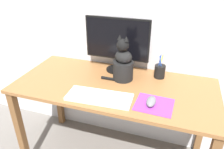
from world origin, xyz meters
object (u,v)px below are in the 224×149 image
monitor (117,42)px  pen_cup (160,71)px  cat (123,64)px  keyboard (99,97)px  computer_mouse_right (151,101)px

monitor → pen_cup: bearing=-2.8°
monitor → cat: monitor is taller
keyboard → cat: size_ratio=1.27×
keyboard → cat: cat is taller
monitor → computer_mouse_right: size_ratio=4.41×
monitor → cat: 0.19m
keyboard → pen_cup: bearing=48.2°
computer_mouse_right → cat: cat is taller
keyboard → pen_cup: (0.33, 0.41, 0.04)m
cat → pen_cup: 0.29m
keyboard → cat: bearing=73.2°
keyboard → cat: 0.32m
monitor → keyboard: bearing=-87.9°
monitor → pen_cup: size_ratio=2.79×
computer_mouse_right → pen_cup: bearing=89.9°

